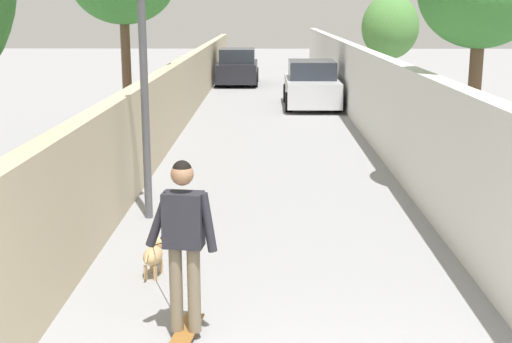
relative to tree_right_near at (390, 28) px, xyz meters
name	(u,v)px	position (x,y,z in m)	size (l,w,h in m)	color
ground_plane	(271,131)	(-5.00, 3.96, -2.60)	(80.00, 80.00, 0.00)	gray
wall_left	(166,108)	(-7.00, 6.49, -1.69)	(48.00, 0.30, 1.82)	tan
fence_right	(379,101)	(-7.00, 1.43, -1.53)	(48.00, 0.30, 2.15)	silver
tree_right_near	(390,28)	(0.00, 0.00, 0.00)	(1.88, 1.88, 3.69)	#473523
lamp_post	(142,28)	(-12.87, 5.94, 0.33)	(0.36, 0.36, 4.27)	#4C4C51
skateboard	(186,332)	(-16.93, 4.89, -2.54)	(0.82, 0.30, 0.08)	brown
person_skateboarder	(184,233)	(-16.93, 4.89, -1.50)	(0.27, 0.72, 1.73)	#726651
dog	(154,254)	(-15.28, 5.47, -2.33)	(1.95, 0.73, 1.06)	tan
car_near	(311,86)	(-0.20, 2.58, -1.89)	(3.92, 1.80, 1.54)	silver
car_far	(238,68)	(6.97, 5.34, -1.89)	(3.82, 1.80, 1.54)	black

